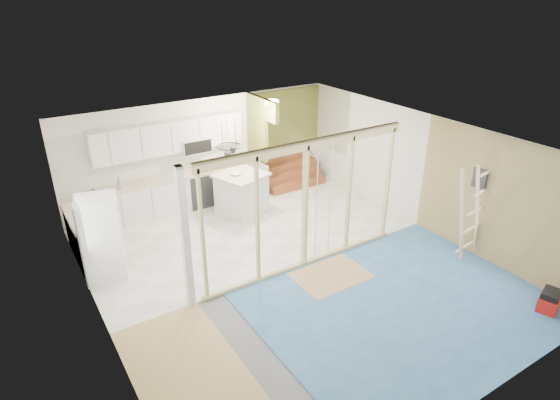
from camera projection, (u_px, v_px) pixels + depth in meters
room at (293, 210)px, 8.62m from camera, size 7.01×8.01×2.61m
floor_overlays at (293, 266)px, 9.25m from camera, size 7.00×8.00×0.03m
stud_frame at (281, 199)px, 8.38m from camera, size 4.66×0.14×2.60m
base_cabinets at (153, 205)px, 10.76m from camera, size 4.45×2.24×0.93m
upper_cabinets at (172, 138)px, 10.91m from camera, size 3.60×0.41×0.85m
green_partition at (280, 153)px, 12.56m from camera, size 2.25×1.51×2.60m
pot_rack at (230, 149)px, 9.62m from camera, size 0.52×0.52×0.72m
sheathing_panel at (505, 206)px, 8.78m from camera, size 0.02×4.00×2.60m
electrical_panel at (479, 179)px, 9.07m from camera, size 0.04×0.30×0.40m
ceiling_light at (272, 102)px, 11.07m from camera, size 0.32×0.32×0.08m
fridge at (102, 239)px, 8.61m from camera, size 0.86×0.84×1.65m
island at (242, 194)px, 11.19m from camera, size 1.32×1.32×1.03m
bowl at (236, 174)px, 10.89m from camera, size 0.27×0.27×0.06m
soap_bottle_a at (120, 182)px, 10.39m from camera, size 0.12×0.12×0.30m
soap_bottle_b at (234, 159)px, 11.93m from camera, size 0.09×0.09×0.19m
toolbox at (549, 301)px, 7.95m from camera, size 0.48×0.41×0.39m
ladder at (471, 213)px, 9.07m from camera, size 1.10×0.07×2.04m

